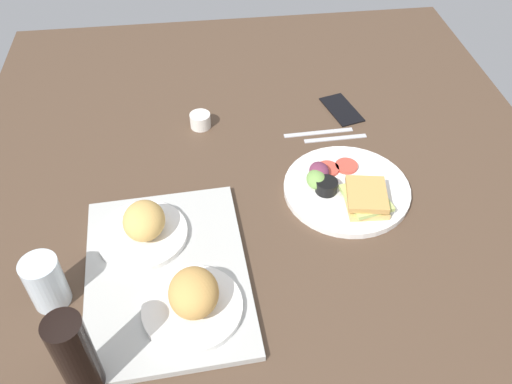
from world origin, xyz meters
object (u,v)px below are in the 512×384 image
(cell_phone, at_px, (342,109))
(knife, at_px, (318,132))
(bread_plate_near, at_px, (193,299))
(espresso_cup, at_px, (200,120))
(soda_bottle, at_px, (76,357))
(plate_with_salad, at_px, (346,189))
(serving_tray, at_px, (167,273))
(drinking_glass, at_px, (46,282))
(fork, at_px, (335,138))
(bread_plate_far, at_px, (143,227))

(cell_phone, bearing_deg, knife, 122.67)
(knife, relative_size, cell_phone, 1.32)
(bread_plate_near, xyz_separation_m, espresso_cup, (0.60, -0.04, -0.03))
(soda_bottle, relative_size, espresso_cup, 3.56)
(plate_with_salad, bearing_deg, knife, 3.86)
(serving_tray, xyz_separation_m, knife, (0.43, -0.41, -0.01))
(plate_with_salad, bearing_deg, espresso_cup, 47.24)
(bread_plate_near, bearing_deg, espresso_cup, -4.04)
(serving_tray, height_order, bread_plate_near, bread_plate_near)
(plate_with_salad, height_order, espresso_cup, plate_with_salad)
(drinking_glass, xyz_separation_m, fork, (0.43, -0.68, -0.06))
(bread_plate_far, xyz_separation_m, knife, (0.33, -0.46, -0.04))
(soda_bottle, xyz_separation_m, cell_phone, (0.75, -0.64, -0.10))
(soda_bottle, xyz_separation_m, knife, (0.65, -0.55, -0.10))
(bread_plate_near, xyz_separation_m, knife, (0.53, -0.36, -0.05))
(drinking_glass, height_order, fork, drinking_glass)
(espresso_cup, height_order, cell_phone, espresso_cup)
(espresso_cup, bearing_deg, plate_with_salad, -132.76)
(soda_bottle, height_order, espresso_cup, soda_bottle)
(plate_with_salad, xyz_separation_m, drinking_glass, (-0.22, 0.65, 0.04))
(bread_plate_far, distance_m, knife, 0.56)
(bread_plate_near, bearing_deg, knife, -34.20)
(bread_plate_far, height_order, espresso_cup, bread_plate_far)
(serving_tray, bearing_deg, soda_bottle, 148.02)
(bread_plate_near, relative_size, soda_bottle, 0.98)
(serving_tray, bearing_deg, cell_phone, -43.62)
(drinking_glass, distance_m, espresso_cup, 0.62)
(espresso_cup, relative_size, knife, 0.29)
(bread_plate_far, relative_size, cell_phone, 1.36)
(soda_bottle, height_order, cell_phone, soda_bottle)
(drinking_glass, bearing_deg, espresso_cup, -31.39)
(knife, bearing_deg, fork, 141.28)
(espresso_cup, relative_size, cell_phone, 0.39)
(drinking_glass, bearing_deg, bread_plate_near, -103.49)
(serving_tray, height_order, espresso_cup, espresso_cup)
(plate_with_salad, bearing_deg, fork, -6.65)
(bread_plate_near, relative_size, fork, 1.15)
(serving_tray, xyz_separation_m, plate_with_salad, (0.19, -0.43, 0.01))
(plate_with_salad, height_order, soda_bottle, soda_bottle)
(serving_tray, relative_size, espresso_cup, 8.04)
(drinking_glass, relative_size, espresso_cup, 2.08)
(plate_with_salad, xyz_separation_m, fork, (0.21, -0.02, -0.01))
(knife, xyz_separation_m, cell_phone, (0.10, -0.09, 0.00))
(bread_plate_far, bearing_deg, bread_plate_near, -153.64)
(bread_plate_near, bearing_deg, bread_plate_far, 26.36)
(soda_bottle, relative_size, fork, 1.17)
(fork, bearing_deg, serving_tray, 40.07)
(drinking_glass, relative_size, fork, 0.69)
(plate_with_salad, relative_size, knife, 1.59)
(soda_bottle, bearing_deg, cell_phone, -40.53)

